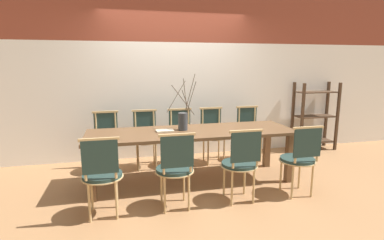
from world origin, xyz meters
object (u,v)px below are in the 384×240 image
Objects in this scene: shelving_rack at (315,116)px; chair_far_center at (181,134)px; dining_table at (192,137)px; vase_centerpiece at (183,120)px; chair_near_center at (241,161)px; book_stack at (165,131)px.

chair_far_center is at bearing -173.77° from shelving_rack.
dining_table is 3.67× the size of vase_centerpiece.
chair_near_center is at bearing -141.48° from shelving_rack.
chair_near_center is at bearing -61.33° from dining_table.
chair_near_center is (0.41, -0.75, -0.14)m from dining_table.
dining_table is 11.67× the size of book_stack.
chair_far_center is (0.00, 0.75, -0.14)m from dining_table.
book_stack is at bearing -172.93° from vase_centerpiece.
chair_far_center is 0.71× the size of shelving_rack.
chair_far_center reaches higher than dining_table.
chair_near_center is 1.00× the size of chair_far_center.
dining_table is 3.10× the size of chair_near_center.
chair_near_center is 0.71× the size of shelving_rack.
chair_far_center is (-0.41, 1.51, 0.00)m from chair_near_center.
chair_near_center is 1.56m from chair_far_center.
dining_table is at bearing 118.67° from chair_near_center.
vase_centerpiece reaches higher than chair_near_center.
chair_far_center is 0.84m from book_stack.
book_stack is (-0.78, 0.80, 0.24)m from chair_near_center.
dining_table is 2.20× the size of shelving_rack.
vase_centerpiece is 0.60× the size of shelving_rack.
vase_centerpiece is 3.18× the size of book_stack.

